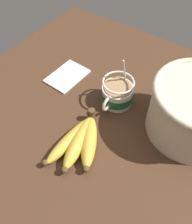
% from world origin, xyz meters
% --- Properties ---
extents(table, '(0.92, 0.92, 0.03)m').
position_xyz_m(table, '(0.00, 0.00, 0.02)').
color(table, '#422819').
rests_on(table, ground).
extents(coffee_mug, '(0.14, 0.10, 0.16)m').
position_xyz_m(coffee_mug, '(-0.07, 0.02, 0.07)').
color(coffee_mug, beige).
rests_on(coffee_mug, table).
extents(banana_bunch, '(0.21, 0.13, 0.04)m').
position_xyz_m(banana_bunch, '(0.13, 0.02, 0.05)').
color(banana_bunch, '#4C381E').
rests_on(banana_bunch, table).
extents(napkin, '(0.15, 0.11, 0.01)m').
position_xyz_m(napkin, '(-0.07, -0.18, 0.03)').
color(napkin, white).
rests_on(napkin, table).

